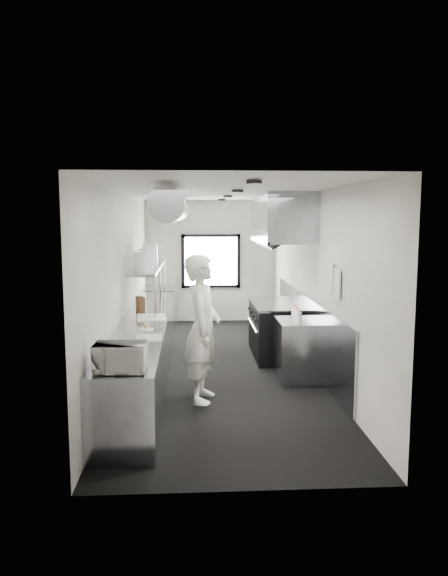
{
  "coord_description": "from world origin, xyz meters",
  "views": [
    {
      "loc": [
        -0.43,
        -8.55,
        2.43
      ],
      "look_at": [
        0.06,
        -0.2,
        1.32
      ],
      "focal_mm": 33.99,
      "sensor_mm": 36.0,
      "label": 1
    }
  ],
  "objects": [
    {
      "name": "squeeze_bottle_e",
      "position": [
        1.12,
        -0.36,
        0.99
      ],
      "size": [
        0.07,
        0.07,
        0.18
      ],
      "primitive_type": "cylinder",
      "rotation": [
        0.0,
        0.0,
        -0.26
      ],
      "color": "silver",
      "rests_on": "bottle_station"
    },
    {
      "name": "squeeze_bottle_a",
      "position": [
        1.08,
        -1.02,
        0.99
      ],
      "size": [
        0.08,
        0.08,
        0.18
      ],
      "primitive_type": "cylinder",
      "rotation": [
        0.0,
        0.0,
        -0.33
      ],
      "color": "silver",
      "rests_on": "bottle_station"
    },
    {
      "name": "far_work_table",
      "position": [
        -1.15,
        3.2,
        0.45
      ],
      "size": [
        0.7,
        1.2,
        0.9
      ],
      "primitive_type": "cube",
      "color": "gray",
      "rests_on": "floor"
    },
    {
      "name": "pastry",
      "position": [
        -1.06,
        -1.25,
        0.96
      ],
      "size": [
        0.08,
        0.08,
        0.08
      ],
      "primitive_type": "sphere",
      "color": "tan",
      "rests_on": "small_plate"
    },
    {
      "name": "notice_sheet_a",
      "position": [
        1.47,
        -1.2,
        1.6
      ],
      "size": [
        0.02,
        0.28,
        0.38
      ],
      "primitive_type": "cube",
      "color": "silver",
      "rests_on": "wall_right"
    },
    {
      "name": "service_window",
      "position": [
        0.0,
        3.96,
        1.4
      ],
      "size": [
        1.36,
        0.05,
        1.25
      ],
      "color": "white",
      "rests_on": "wall_back"
    },
    {
      "name": "exhaust_hood",
      "position": [
        1.1,
        0.7,
        2.39
      ],
      "size": [
        0.81,
        2.2,
        0.88
      ],
      "color": "gray",
      "rests_on": "ceiling"
    },
    {
      "name": "deli_tub_b",
      "position": [
        -1.27,
        -2.46,
        0.95
      ],
      "size": [
        0.17,
        0.17,
        0.1
      ],
      "primitive_type": "cylinder",
      "rotation": [
        0.0,
        0.0,
        0.23
      ],
      "color": "beige",
      "rests_on": "prep_counter"
    },
    {
      "name": "bottle_station",
      "position": [
        1.15,
        -0.7,
        0.45
      ],
      "size": [
        0.65,
        0.8,
        0.9
      ],
      "primitive_type": "cube",
      "color": "gray",
      "rests_on": "floor"
    },
    {
      "name": "newspaper",
      "position": [
        -0.98,
        -1.79,
        0.91
      ],
      "size": [
        0.36,
        0.44,
        0.01
      ],
      "primitive_type": "cube",
      "rotation": [
        0.0,
        0.0,
        0.08
      ],
      "color": "white",
      "rests_on": "prep_counter"
    },
    {
      "name": "plate_stack_a",
      "position": [
        -1.22,
        0.14,
        1.72
      ],
      "size": [
        0.3,
        0.3,
        0.3
      ],
      "primitive_type": "cylinder",
      "rotation": [
        0.0,
        0.0,
        0.17
      ],
      "color": "white",
      "rests_on": "pass_shelf"
    },
    {
      "name": "wall_right",
      "position": [
        1.5,
        0.0,
        1.4
      ],
      "size": [
        0.02,
        8.0,
        2.8
      ],
      "primitive_type": "cube",
      "color": "silver",
      "rests_on": "floor"
    },
    {
      "name": "wall_cladding",
      "position": [
        1.48,
        0.3,
        0.55
      ],
      "size": [
        0.03,
        5.5,
        1.1
      ],
      "primitive_type": "cube",
      "color": "gray",
      "rests_on": "wall_right"
    },
    {
      "name": "prep_counter",
      "position": [
        -1.15,
        -0.5,
        0.45
      ],
      "size": [
        0.7,
        6.0,
        0.9
      ],
      "primitive_type": "cube",
      "color": "gray",
      "rests_on": "floor"
    },
    {
      "name": "small_plate",
      "position": [
        -1.06,
        -1.25,
        0.91
      ],
      "size": [
        0.23,
        0.23,
        0.02
      ],
      "primitive_type": "cylinder",
      "rotation": [
        0.0,
        0.0,
        0.26
      ],
      "color": "white",
      "rests_on": "prep_counter"
    },
    {
      "name": "plate_stack_d",
      "position": [
        -1.21,
        1.72,
        1.73
      ],
      "size": [
        0.28,
        0.28,
        0.33
      ],
      "primitive_type": "cylinder",
      "rotation": [
        0.0,
        0.0,
        -0.4
      ],
      "color": "white",
      "rests_on": "pass_shelf"
    },
    {
      "name": "squeeze_bottle_b",
      "position": [
        1.1,
        -0.81,
        0.99
      ],
      "size": [
        0.08,
        0.08,
        0.18
      ],
      "primitive_type": "cylinder",
      "rotation": [
        0.0,
        0.0,
        -0.38
      ],
      "color": "silver",
      "rests_on": "bottle_station"
    },
    {
      "name": "knife_block",
      "position": [
        -1.27,
        0.17,
        1.02
      ],
      "size": [
        0.17,
        0.25,
        0.25
      ],
      "primitive_type": "cube",
      "rotation": [
        0.0,
        0.0,
        0.34
      ],
      "color": "#4D331B",
      "rests_on": "prep_counter"
    },
    {
      "name": "deli_tub_a",
      "position": [
        -1.33,
        -2.43,
        0.95
      ],
      "size": [
        0.17,
        0.17,
        0.1
      ],
      "primitive_type": "cylinder",
      "rotation": [
        0.0,
        0.0,
        0.21
      ],
      "color": "beige",
      "rests_on": "prep_counter"
    },
    {
      "name": "wall_back",
      "position": [
        0.0,
        4.0,
        1.4
      ],
      "size": [
        3.0,
        0.02,
        2.8
      ],
      "primitive_type": "cube",
      "color": "silver",
      "rests_on": "floor"
    },
    {
      "name": "pass_shelf",
      "position": [
        -1.19,
        1.0,
        1.54
      ],
      "size": [
        0.45,
        3.0,
        0.68
      ],
      "color": "gray",
      "rests_on": "prep_counter"
    },
    {
      "name": "range",
      "position": [
        1.04,
        0.7,
        0.47
      ],
      "size": [
        0.88,
        1.6,
        0.94
      ],
      "color": "black",
      "rests_on": "floor"
    },
    {
      "name": "ceiling",
      "position": [
        0.0,
        0.0,
        2.8
      ],
      "size": [
        3.0,
        8.0,
        0.01
      ],
      "primitive_type": "cube",
      "color": "beige",
      "rests_on": "wall_back"
    },
    {
      "name": "plate_stack_b",
      "position": [
        -1.2,
        0.71,
        1.73
      ],
      "size": [
        0.28,
        0.28,
        0.32
      ],
      "primitive_type": "cylinder",
      "rotation": [
        0.0,
        0.0,
        -0.16
      ],
      "color": "white",
      "rests_on": "pass_shelf"
    },
    {
      "name": "hvac_duct",
      "position": [
        -0.7,
        0.4,
        2.55
      ],
      "size": [
        0.4,
        6.4,
        0.4
      ],
      "primitive_type": "cylinder",
      "rotation": [
        1.57,
        0.0,
        0.0
      ],
      "color": "gray",
      "rests_on": "ceiling"
    },
    {
      "name": "squeeze_bottle_d",
      "position": [
        1.11,
        -0.56,
        0.98
      ],
      "size": [
        0.07,
        0.07,
        0.16
      ],
      "primitive_type": "cylinder",
      "rotation": [
        0.0,
        0.0,
        0.35
      ],
      "color": "silver",
      "rests_on": "bottle_station"
    },
    {
      "name": "wall_front",
      "position": [
        0.0,
        -4.0,
        1.4
      ],
      "size": [
        3.0,
        0.02,
        2.8
      ],
      "primitive_type": "cube",
      "color": "silver",
      "rests_on": "floor"
    },
    {
      "name": "floor",
      "position": [
        0.0,
        0.0,
        0.0
      ],
      "size": [
        3.0,
        8.0,
        0.01
      ],
      "primitive_type": "cube",
      "color": "black",
      "rests_on": "ground"
    },
    {
      "name": "squeeze_bottle_c",
      "position": [
        1.11,
        -0.69,
        0.99
      ],
      "size": [
        0.08,
        0.08,
        0.19
      ],
      "primitive_type": "cylinder",
      "rotation": [
        0.0,
        0.0,
        0.26
      ],
      "color": "silver",
      "rests_on": "bottle_station"
    },
    {
      "name": "notice_sheet_b",
      "position": [
        1.47,
        -1.55,
        1.55
      ],
      "size": [
        0.02,
        0.28,
        0.38
      ],
      "primitive_type": "cube",
      "color": "silver",
      "rests_on": "wall_right"
    },
    {
      "name": "line_cook",
      "position": [
        -0.3,
        -1.55,
        0.97
      ],
      "size": [
        0.55,
        0.76,
        1.94
      ],
      "primitive_type": "imported",
      "rotation": [
        0.0,
        0.0,
        1.44
      ],
      "color": "white",
      "rests_on": "floor"
    },
    {
      "name": "cutting_board",
      "position": [
        -1.05,
        -0.38,
        0.91
      ],
      "size": [
        0.48,
        0.61,
        0.02
      ],
      "primitive_type": "cube",
      "rotation": [
        0.0,
        0.0,
        0.1
      ],
      "color": "silver",
      "rests_on": "prep_counter"
    },
    {
      "name": "microwave",
      "position": [
        -1.15,
        -3.24,
        1.04
      ],
      "size": [
        0.48,
        0.38,
        0.28
      ],
      "primitive_type": "imported",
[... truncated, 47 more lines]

